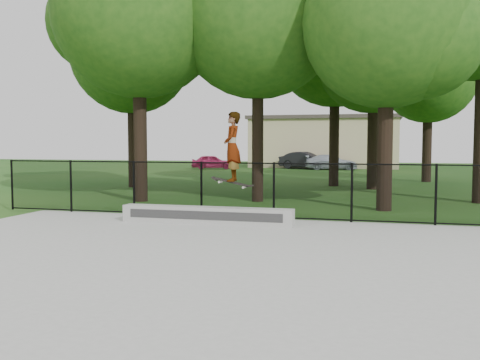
# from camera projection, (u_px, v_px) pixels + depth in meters

# --- Properties ---
(ground) EXTENTS (100.00, 100.00, 0.00)m
(ground) POSITION_uv_depth(u_px,v_px,m) (200.00, 275.00, 8.33)
(ground) COLOR #174A14
(ground) RESTS_ON ground
(concrete_slab) EXTENTS (14.00, 12.00, 0.06)m
(concrete_slab) POSITION_uv_depth(u_px,v_px,m) (200.00, 273.00, 8.33)
(concrete_slab) COLOR #9C9C97
(concrete_slab) RESTS_ON ground
(grind_ledge) EXTENTS (4.35, 0.40, 0.42)m
(grind_ledge) POSITION_uv_depth(u_px,v_px,m) (206.00, 215.00, 13.22)
(grind_ledge) COLOR #B1B1AC
(grind_ledge) RESTS_ON concrete_slab
(car_a) EXTENTS (3.52, 2.37, 1.12)m
(car_a) POSITION_uv_depth(u_px,v_px,m) (212.00, 162.00, 41.88)
(car_a) COLOR #9F1C49
(car_a) RESTS_ON ground
(car_b) EXTENTS (3.93, 2.23, 1.35)m
(car_b) POSITION_uv_depth(u_px,v_px,m) (305.00, 160.00, 42.13)
(car_b) COLOR black
(car_b) RESTS_ON ground
(car_c) EXTENTS (3.91, 2.33, 1.16)m
(car_c) POSITION_uv_depth(u_px,v_px,m) (331.00, 162.00, 40.81)
(car_c) COLOR #9BA2B0
(car_c) RESTS_ON ground
(skater_airborne) EXTENTS (0.83, 0.67, 1.85)m
(skater_airborne) POSITION_uv_depth(u_px,v_px,m) (232.00, 148.00, 12.87)
(skater_airborne) COLOR black
(skater_airborne) RESTS_ON ground
(chainlink_fence) EXTENTS (16.06, 0.06, 1.50)m
(chainlink_fence) POSITION_uv_depth(u_px,v_px,m) (274.00, 191.00, 13.96)
(chainlink_fence) COLOR black
(chainlink_fence) RESTS_ON concrete_slab
(tree_row) EXTENTS (20.71, 18.09, 10.98)m
(tree_row) POSITION_uv_depth(u_px,v_px,m) (321.00, 29.00, 21.08)
(tree_row) COLOR black
(tree_row) RESTS_ON ground
(distant_building) EXTENTS (12.40, 6.40, 4.30)m
(distant_building) POSITION_uv_depth(u_px,v_px,m) (325.00, 142.00, 45.32)
(distant_building) COLOR tan
(distant_building) RESTS_ON ground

